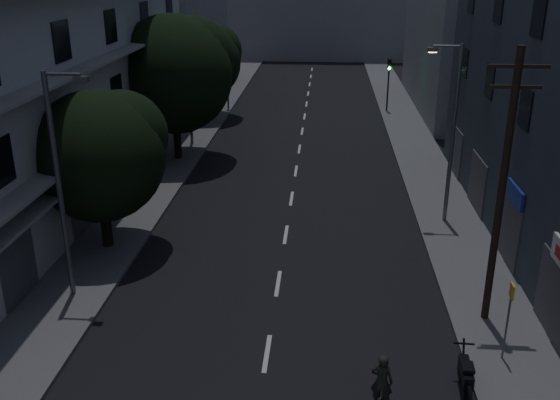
# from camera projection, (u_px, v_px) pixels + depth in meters

# --- Properties ---
(ground) EXTENTS (160.00, 160.00, 0.00)m
(ground) POSITION_uv_depth(u_px,v_px,m) (296.00, 168.00, 36.58)
(ground) COLOR black
(ground) RESTS_ON ground
(sidewalk_left) EXTENTS (3.00, 90.00, 0.15)m
(sidewalk_left) POSITION_uv_depth(u_px,v_px,m) (171.00, 164.00, 37.07)
(sidewalk_left) COLOR #565659
(sidewalk_left) RESTS_ON ground
(sidewalk_right) EXTENTS (3.00, 90.00, 0.15)m
(sidewalk_right) POSITION_uv_depth(u_px,v_px,m) (426.00, 170.00, 36.04)
(sidewalk_right) COLOR #565659
(sidewalk_right) RESTS_ON ground
(lane_markings) EXTENTS (0.15, 60.50, 0.01)m
(lane_markings) POSITION_uv_depth(u_px,v_px,m) (301.00, 140.00, 42.40)
(lane_markings) COLOR beige
(lane_markings) RESTS_ON ground
(building_left) EXTENTS (7.00, 36.00, 14.00)m
(building_left) POSITION_uv_depth(u_px,v_px,m) (28.00, 64.00, 28.38)
(building_left) COLOR #B6B6B0
(building_left) RESTS_ON ground
(building_far_left) EXTENTS (6.00, 20.00, 16.00)m
(building_far_left) POSITION_uv_depth(u_px,v_px,m) (176.00, 1.00, 55.93)
(building_far_left) COLOR slate
(building_far_left) RESTS_ON ground
(building_far_right) EXTENTS (6.00, 20.00, 13.00)m
(building_far_right) POSITION_uv_depth(u_px,v_px,m) (459.00, 27.00, 49.24)
(building_far_right) COLOR slate
(building_far_right) RESTS_ON ground
(building_far_end) EXTENTS (24.00, 8.00, 10.00)m
(building_far_end) POSITION_uv_depth(u_px,v_px,m) (315.00, 16.00, 76.65)
(building_far_end) COLOR slate
(building_far_end) RESTS_ON ground
(tree_near) EXTENTS (5.35, 5.35, 6.60)m
(tree_near) POSITION_uv_depth(u_px,v_px,m) (100.00, 151.00, 24.96)
(tree_near) COLOR black
(tree_near) RESTS_ON sidewalk_left
(tree_mid) EXTENTS (6.92, 6.92, 8.52)m
(tree_mid) POSITION_uv_depth(u_px,v_px,m) (175.00, 70.00, 36.18)
(tree_mid) COLOR black
(tree_mid) RESTS_ON sidewalk_left
(tree_far) EXTENTS (5.66, 5.66, 7.00)m
(tree_far) POSITION_uv_depth(u_px,v_px,m) (204.00, 59.00, 46.62)
(tree_far) COLOR black
(tree_far) RESTS_ON sidewalk_left
(traffic_signal_far_right) EXTENTS (0.28, 0.37, 4.10)m
(traffic_signal_far_right) POSITION_uv_depth(u_px,v_px,m) (389.00, 74.00, 48.83)
(traffic_signal_far_right) COLOR black
(traffic_signal_far_right) RESTS_ON sidewalk_right
(traffic_signal_far_left) EXTENTS (0.28, 0.37, 4.10)m
(traffic_signal_far_left) POSITION_uv_depth(u_px,v_px,m) (227.00, 72.00, 49.69)
(traffic_signal_far_left) COLOR black
(traffic_signal_far_left) RESTS_ON sidewalk_left
(street_lamp_left_near) EXTENTS (1.51, 0.25, 8.00)m
(street_lamp_left_near) POSITION_uv_depth(u_px,v_px,m) (61.00, 177.00, 21.00)
(street_lamp_left_near) COLOR #55575D
(street_lamp_left_near) RESTS_ON sidewalk_left
(street_lamp_right) EXTENTS (1.51, 0.25, 8.00)m
(street_lamp_right) POSITION_uv_depth(u_px,v_px,m) (451.00, 126.00, 27.36)
(street_lamp_right) COLOR slate
(street_lamp_right) RESTS_ON sidewalk_right
(street_lamp_left_far) EXTENTS (1.51, 0.25, 8.00)m
(street_lamp_left_far) POSITION_uv_depth(u_px,v_px,m) (190.00, 75.00, 39.72)
(street_lamp_left_far) COLOR #515358
(street_lamp_left_far) RESTS_ON sidewalk_left
(utility_pole) EXTENTS (1.80, 0.24, 9.00)m
(utility_pole) POSITION_uv_depth(u_px,v_px,m) (502.00, 186.00, 19.37)
(utility_pole) COLOR black
(utility_pole) RESTS_ON sidewalk_right
(bus_stop_sign) EXTENTS (0.06, 0.35, 2.52)m
(bus_stop_sign) POSITION_uv_depth(u_px,v_px,m) (509.00, 308.00, 18.28)
(bus_stop_sign) COLOR #595B60
(bus_stop_sign) RESTS_ON sidewalk_right
(motorcycle) EXTENTS (0.60, 2.07, 1.33)m
(motorcycle) POSITION_uv_depth(u_px,v_px,m) (465.00, 376.00, 17.46)
(motorcycle) COLOR black
(motorcycle) RESTS_ON ground
(cyclist) EXTENTS (0.96, 1.68, 2.02)m
(cyclist) POSITION_uv_depth(u_px,v_px,m) (381.00, 398.00, 16.35)
(cyclist) COLOR black
(cyclist) RESTS_ON ground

